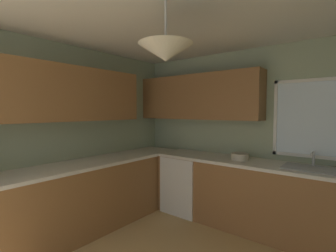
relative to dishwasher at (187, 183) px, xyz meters
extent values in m
cube|color=#9EAD8E|center=(0.90, 0.37, 0.80)|extent=(3.86, 0.06, 2.47)
cube|color=#9EAD8E|center=(-1.00, -1.64, 0.80)|extent=(0.06, 4.08, 2.47)
cube|color=silver|center=(1.71, 0.34, 1.05)|extent=(0.92, 0.02, 0.91)
cube|color=white|center=(1.71, 0.33, 1.53)|extent=(1.00, 0.04, 0.04)
cube|color=white|center=(1.71, 0.33, 0.58)|extent=(1.00, 0.04, 0.04)
cube|color=white|center=(1.23, 0.33, 1.05)|extent=(0.04, 0.04, 0.99)
cube|color=olive|center=(-0.81, -1.84, 1.37)|extent=(0.32, 2.77, 0.70)
cube|color=olive|center=(0.06, 0.18, 1.37)|extent=(2.07, 0.32, 0.70)
cylinder|color=#B7B7BC|center=(0.90, -1.64, 1.86)|extent=(0.02, 0.02, 0.35)
cone|color=silver|center=(0.90, -1.64, 1.62)|extent=(0.44, 0.44, 0.14)
cube|color=olive|center=(-0.66, -1.64, 0.00)|extent=(0.62, 3.66, 0.87)
cube|color=silver|center=(-0.66, -1.64, 0.46)|extent=(0.65, 3.69, 0.04)
cube|color=olive|center=(1.11, 0.03, 0.00)|extent=(2.92, 0.62, 0.87)
cube|color=silver|center=(1.11, 0.03, 0.46)|extent=(2.95, 0.65, 0.04)
cube|color=white|center=(0.00, 0.00, 0.00)|extent=(0.60, 0.60, 0.87)
cube|color=#9EA0A5|center=(1.71, 0.03, 0.48)|extent=(0.59, 0.40, 0.02)
cylinder|color=#B7B7BC|center=(1.71, 0.19, 0.57)|extent=(0.03, 0.03, 0.18)
cylinder|color=#B7B7BC|center=(1.71, 0.09, 0.65)|extent=(0.02, 0.20, 0.02)
cylinder|color=beige|center=(0.85, 0.03, 0.52)|extent=(0.24, 0.24, 0.09)
camera|label=1|loc=(2.16, -3.19, 1.15)|focal=26.29mm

